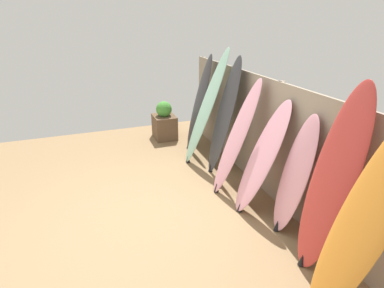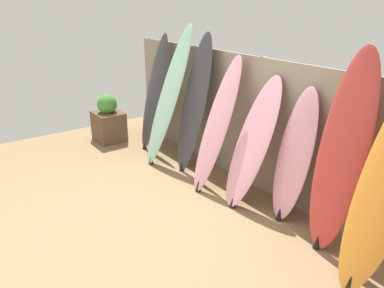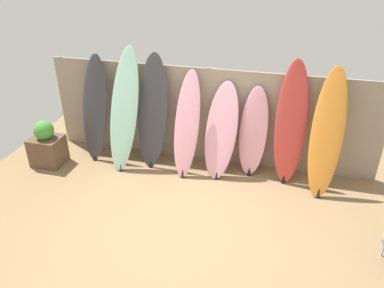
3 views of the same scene
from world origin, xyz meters
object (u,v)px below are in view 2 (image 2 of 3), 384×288
Objects in this scene: surfboard_pink_5 at (294,157)px; planter_box at (108,121)px; surfboard_pink_4 at (252,144)px; surfboard_charcoal_2 at (194,105)px; surfboard_charcoal_0 at (154,93)px; surfboard_red_6 at (342,154)px; surfboard_pink_3 at (217,126)px; surfboard_seafoam_1 at (169,96)px.

surfboard_pink_5 reaches higher than planter_box.
surfboard_charcoal_2 is at bearing 178.77° from surfboard_pink_4.
surfboard_pink_5 is at bearing 2.50° from surfboard_charcoal_0.
surfboard_red_6 is (1.16, 0.10, 0.23)m from surfboard_pink_4.
surfboard_charcoal_2 is (1.13, 0.02, 0.04)m from surfboard_charcoal_0.
surfboard_pink_5 is 3.81m from planter_box.
surfboard_charcoal_0 is 1.81m from surfboard_pink_3.
surfboard_pink_4 is (1.76, 0.11, -0.26)m from surfboard_seafoam_1.
surfboard_charcoal_2 is at bearing 15.28° from surfboard_seafoam_1.
surfboard_pink_3 reaches higher than surfboard_pink_5.
surfboard_pink_5 is (2.95, 0.13, -0.19)m from surfboard_charcoal_0.
planter_box is (-0.78, -0.55, -0.61)m from surfboard_charcoal_0.
surfboard_charcoal_2 is (0.49, 0.13, -0.05)m from surfboard_seafoam_1.
surfboard_seafoam_1 is 1.17m from surfboard_pink_3.
surfboard_charcoal_0 is at bearing 170.09° from surfboard_seafoam_1.
surfboard_seafoam_1 reaches higher than surfboard_red_6.
planter_box is (-1.91, -0.57, -0.65)m from surfboard_charcoal_2.
surfboard_pink_3 is 1.77m from surfboard_red_6.
surfboard_red_6 reaches higher than surfboard_pink_3.
surfboard_pink_5 is (1.14, 0.22, -0.10)m from surfboard_pink_3.
surfboard_charcoal_0 reaches higher than surfboard_pink_4.
surfboard_pink_5 is at bearing 176.12° from surfboard_red_6.
surfboard_charcoal_2 is at bearing 170.59° from surfboard_pink_3.
surfboard_pink_4 is (1.27, -0.03, -0.21)m from surfboard_charcoal_2.
surfboard_red_6 reaches higher than surfboard_charcoal_2.
surfboard_charcoal_0 is 1.13m from planter_box.
surfboard_pink_3 reaches higher than planter_box.
surfboard_charcoal_2 is 1.14× the size of surfboard_pink_3.
surfboard_red_6 is (2.43, 0.07, 0.02)m from surfboard_charcoal_2.
surfboard_seafoam_1 is 0.51m from surfboard_charcoal_2.
surfboard_charcoal_0 reaches higher than surfboard_pink_5.
surfboard_charcoal_0 is at bearing 177.07° from surfboard_pink_3.
surfboard_charcoal_0 is 0.94× the size of surfboard_red_6.
planter_box is at bearing -171.65° from surfboard_red_6.
surfboard_charcoal_2 is 2.36× the size of planter_box.
surfboard_pink_5 is (2.30, 0.24, -0.28)m from surfboard_seafoam_1.
surfboard_seafoam_1 reaches higher than surfboard_pink_4.
surfboard_pink_5 is at bearing 3.44° from surfboard_charcoal_2.
surfboard_seafoam_1 is 1.31× the size of surfboard_pink_4.
surfboard_pink_3 is (1.16, 0.02, -0.18)m from surfboard_seafoam_1.
surfboard_charcoal_0 is 0.92× the size of surfboard_seafoam_1.
surfboard_charcoal_0 reaches higher than surfboard_pink_3.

